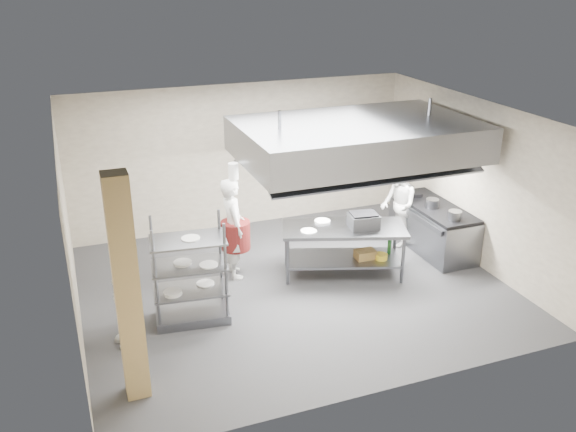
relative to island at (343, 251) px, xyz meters
name	(u,v)px	position (x,y,z in m)	size (l,w,h in m)	color
floor	(294,287)	(-1.00, -0.16, -0.46)	(7.00, 7.00, 0.00)	#2E2E30
ceiling	(294,116)	(-1.00, -0.16, 2.54)	(7.00, 7.00, 0.00)	silver
wall_back	(242,156)	(-1.00, 2.84, 1.04)	(7.00, 7.00, 0.00)	gray
wall_left	(69,237)	(-4.50, -0.16, 1.04)	(6.00, 6.00, 0.00)	gray
wall_right	(473,181)	(2.50, -0.16, 1.04)	(6.00, 6.00, 0.00)	gray
column	(127,291)	(-3.90, -2.06, 1.04)	(0.30, 0.30, 3.00)	tan
exhaust_hood	(357,139)	(0.30, 0.24, 1.94)	(4.00, 2.50, 0.60)	gray
hood_strip_a	(308,163)	(-0.60, 0.24, 1.62)	(1.60, 0.12, 0.04)	white
hood_strip_b	(402,152)	(1.20, 0.24, 1.62)	(1.60, 0.12, 0.04)	white
wall_shelf	(325,150)	(0.80, 2.68, 1.04)	(1.50, 0.28, 0.04)	gray
island	(343,251)	(0.00, 0.00, 0.00)	(2.15, 0.90, 0.91)	gray
island_worktop	(344,229)	(0.00, 0.00, 0.42)	(2.15, 0.90, 0.06)	gray
island_undershelf	(343,258)	(0.00, 0.00, -0.16)	(1.98, 0.81, 0.04)	slate
pass_rack	(190,271)	(-2.85, -0.56, 0.39)	(1.13, 0.66, 1.69)	gray
cooking_range	(433,229)	(2.08, 0.34, -0.04)	(0.80, 2.00, 0.84)	slate
range_top	(435,207)	(2.08, 0.34, 0.41)	(0.78, 1.96, 0.06)	black
chef_head	(233,228)	(-1.83, 0.64, 0.46)	(0.66, 0.44, 1.82)	silver
chef_line	(398,205)	(1.54, 0.79, 0.37)	(0.80, 0.62, 1.64)	silver
chef_plating	(124,295)	(-3.86, -0.86, 0.33)	(0.92, 0.38, 1.57)	silver
griddle	(363,221)	(0.31, -0.13, 0.58)	(0.50, 0.39, 0.24)	slate
wicker_basket	(365,254)	(0.36, -0.17, -0.06)	(0.36, 0.24, 0.16)	olive
stockpot	(432,203)	(1.98, 0.28, 0.53)	(0.24, 0.24, 0.17)	gray
plate_stack	(191,288)	(-2.85, -0.56, 0.09)	(0.28, 0.28, 0.05)	white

